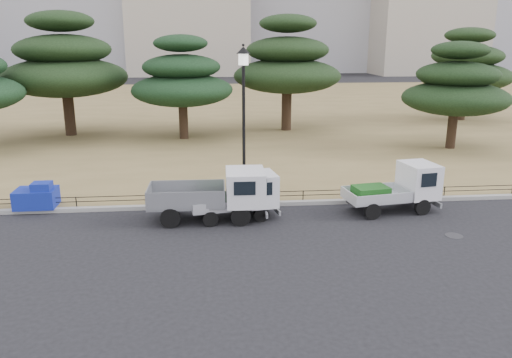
{
  "coord_description": "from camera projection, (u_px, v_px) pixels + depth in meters",
  "views": [
    {
      "loc": [
        -1.74,
        -16.36,
        6.47
      ],
      "look_at": [
        0.0,
        2.0,
        1.3
      ],
      "focal_mm": 35.0,
      "sensor_mm": 36.0,
      "label": 1
    }
  ],
  "objects": [
    {
      "name": "truck_kei_front",
      "position": [
        241.0,
        196.0,
        18.54
      ],
      "size": [
        3.35,
        1.82,
        1.68
      ],
      "rotation": [
        0.0,
        0.0,
        0.16
      ],
      "color": "black",
      "rests_on": "ground"
    },
    {
      "name": "lawn",
      "position": [
        227.0,
        110.0,
        46.9
      ],
      "size": [
        120.0,
        56.0,
        0.15
      ],
      "primitive_type": "cube",
      "color": "olive",
      "rests_on": "ground"
    },
    {
      "name": "truck_large",
      "position": [
        215.0,
        193.0,
        18.34
      ],
      "size": [
        4.28,
        1.78,
        1.86
      ],
      "rotation": [
        0.0,
        0.0,
        -0.02
      ],
      "color": "black",
      "rests_on": "ground"
    },
    {
      "name": "pine_center_left",
      "position": [
        182.0,
        80.0,
        32.01
      ],
      "size": [
        6.54,
        6.54,
        6.65
      ],
      "color": "black",
      "rests_on": "lawn"
    },
    {
      "name": "manhole",
      "position": [
        454.0,
        236.0,
        17.02
      ],
      "size": [
        0.6,
        0.6,
        0.01
      ],
      "primitive_type": "cylinder",
      "color": "#2D2D30",
      "rests_on": "ground"
    },
    {
      "name": "pine_east_far",
      "position": [
        466.0,
        67.0,
        39.66
      ],
      "size": [
        7.22,
        7.22,
        7.26
      ],
      "color": "black",
      "rests_on": "lawn"
    },
    {
      "name": "pine_west_near",
      "position": [
        64.0,
        65.0,
        32.99
      ],
      "size": [
        8.16,
        8.16,
        8.16
      ],
      "color": "black",
      "rests_on": "lawn"
    },
    {
      "name": "street_lamp",
      "position": [
        244.0,
        99.0,
        19.18
      ],
      "size": [
        0.54,
        0.54,
        6.06
      ],
      "color": "black",
      "rests_on": "lawn"
    },
    {
      "name": "tarp_pile",
      "position": [
        37.0,
        197.0,
        19.43
      ],
      "size": [
        1.54,
        1.14,
        1.02
      ],
      "rotation": [
        0.0,
        0.0,
        0.01
      ],
      "color": "#14269D",
      "rests_on": "lawn"
    },
    {
      "name": "pine_center_right",
      "position": [
        287.0,
        64.0,
        34.94
      ],
      "size": [
        7.56,
        7.56,
        8.03
      ],
      "color": "black",
      "rests_on": "lawn"
    },
    {
      "name": "curb",
      "position": [
        255.0,
        204.0,
        20.06
      ],
      "size": [
        120.0,
        0.25,
        0.16
      ],
      "primitive_type": "cube",
      "color": "gray",
      "rests_on": "ground"
    },
    {
      "name": "pine_east_near",
      "position": [
        456.0,
        87.0,
        29.18
      ],
      "size": [
        6.19,
        6.19,
        6.26
      ],
      "color": "black",
      "rests_on": "lawn"
    },
    {
      "name": "ground",
      "position": [
        261.0,
        230.0,
        17.59
      ],
      "size": [
        220.0,
        220.0,
        0.0
      ],
      "primitive_type": "plane",
      "color": "black"
    },
    {
      "name": "truck_kei_rear",
      "position": [
        398.0,
        188.0,
        19.31
      ],
      "size": [
        3.72,
        2.01,
        1.85
      ],
      "rotation": [
        0.0,
        0.0,
        0.15
      ],
      "color": "black",
      "rests_on": "ground"
    },
    {
      "name": "pipe_fence",
      "position": [
        254.0,
        195.0,
        20.1
      ],
      "size": [
        38.0,
        0.04,
        0.4
      ],
      "color": "black",
      "rests_on": "lawn"
    }
  ]
}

